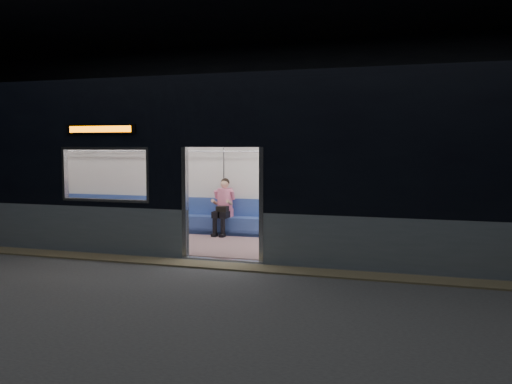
% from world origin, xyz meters
% --- Properties ---
extents(station_floor, '(24.00, 14.00, 0.01)m').
position_xyz_m(station_floor, '(0.00, 0.00, -0.01)').
color(station_floor, '#47494C').
rests_on(station_floor, ground).
extents(station_envelope, '(24.00, 14.00, 5.00)m').
position_xyz_m(station_envelope, '(0.00, 0.00, 3.66)').
color(station_envelope, black).
rests_on(station_envelope, station_floor).
extents(tactile_strip, '(22.80, 0.50, 0.03)m').
position_xyz_m(tactile_strip, '(0.00, 0.55, 0.01)').
color(tactile_strip, '#8C7F59').
rests_on(tactile_strip, station_floor).
extents(metro_car, '(18.00, 3.04, 3.35)m').
position_xyz_m(metro_car, '(-0.00, 2.54, 1.85)').
color(metro_car, gray).
rests_on(metro_car, station_floor).
extents(passenger, '(0.37, 0.63, 1.30)m').
position_xyz_m(passenger, '(-0.92, 3.55, 0.77)').
color(passenger, black).
rests_on(passenger, metro_car).
extents(handbag, '(0.25, 0.22, 0.12)m').
position_xyz_m(handbag, '(-0.88, 3.34, 0.66)').
color(handbag, black).
rests_on(handbag, passenger).
extents(transit_map, '(1.01, 0.03, 0.66)m').
position_xyz_m(transit_map, '(1.77, 3.85, 1.48)').
color(transit_map, white).
rests_on(transit_map, metro_car).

